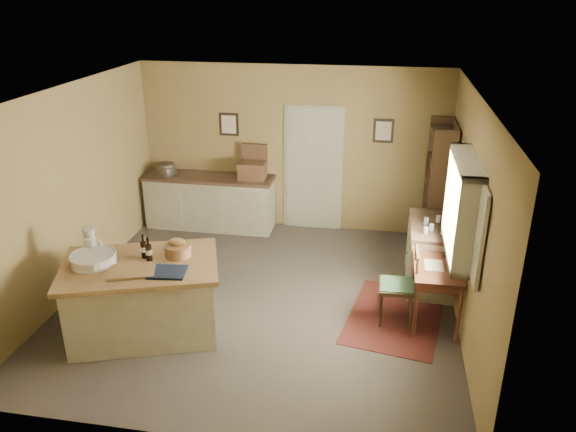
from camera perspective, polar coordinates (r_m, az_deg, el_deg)
name	(u,v)px	position (r m, az deg, el deg)	size (l,w,h in m)	color
ground	(261,299)	(7.50, -2.80, -8.40)	(5.00, 5.00, 0.00)	#4F473C
wall_back	(292,149)	(9.23, 0.44, 6.83)	(5.00, 0.10, 2.70)	olive
wall_front	(192,313)	(4.76, -9.77, -9.67)	(5.00, 0.10, 2.70)	olive
wall_left	(71,192)	(7.83, -21.17, 2.32)	(0.10, 5.00, 2.70)	olive
wall_right	(469,217)	(6.83, 17.92, -0.14)	(0.10, 5.00, 2.70)	olive
ceiling	(256,93)	(6.53, -3.26, 12.33)	(5.00, 5.00, 0.00)	silver
door	(313,168)	(9.24, 2.55, 4.91)	(0.97, 0.06, 2.11)	#B1B799
framed_prints	(304,127)	(9.09, 1.68, 8.98)	(2.82, 0.02, 0.38)	black
window	(466,207)	(6.56, 17.66, 0.84)	(0.25, 1.99, 1.12)	beige
work_island	(142,296)	(6.83, -14.57, -7.86)	(2.02, 1.64, 1.20)	beige
sideboard	(211,200)	(9.54, -7.85, 1.64)	(2.16, 0.61, 1.18)	beige
rug	(395,317)	(7.24, 10.80, -10.03)	(1.10, 1.60, 0.01)	#531814
writing_desk	(437,273)	(6.95, 14.92, -5.59)	(0.56, 0.92, 0.82)	#3B1C11
desk_chair	(397,287)	(6.95, 11.04, -7.06)	(0.44, 0.44, 0.94)	#322214
right_cabinet	(431,254)	(7.87, 14.32, -3.79)	(0.62, 1.11, 0.99)	beige
shelving_unit	(441,191)	(8.63, 15.29, 2.51)	(0.35, 0.91, 2.03)	#322214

